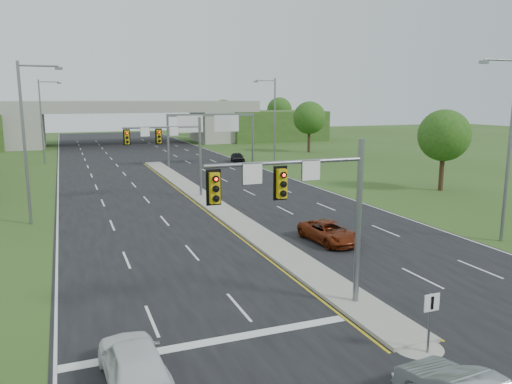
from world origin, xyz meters
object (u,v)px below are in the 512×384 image
Objects in this scene: overpass at (125,126)px; car_white at (134,363)px; keep_right_sign at (431,313)px; car_far_a at (329,232)px; car_far_c at (238,157)px; signal_mast_near at (311,199)px; sign_gantry at (210,125)px; signal_mast_far at (174,145)px.

car_white is at bearing -96.56° from overpass.
keep_right_sign is 0.49× the size of car_far_a.
keep_right_sign is 0.03× the size of overpass.
car_white reaches higher than car_far_c.
signal_mast_near is 48.97m from car_far_c.
keep_right_sign is 0.50× the size of car_white.
car_far_c is (4.32, 1.97, -4.56)m from sign_gantry.
signal_mast_near is 80.11m from overpass.
car_far_c is (13.26, 46.96, -4.05)m from signal_mast_near.
signal_mast_near is 1.00× the size of signal_mast_far.
car_white is at bearing -159.20° from signal_mast_near.
overpass is at bearing -99.21° from car_white.
car_white is (-7.26, -2.76, -3.95)m from signal_mast_near.
car_far_c is at bearing 74.23° from signal_mast_near.
car_white is at bearing -108.75° from sign_gantry.
sign_gantry is at bearing 80.36° from car_far_a.
signal_mast_near is 1.55× the size of car_far_a.
signal_mast_far is 1.55× the size of car_far_a.
car_white is 1.15× the size of car_far_c.
signal_mast_near and signal_mast_far have the same top height.
overpass is (-6.68, 35.08, -1.69)m from sign_gantry.
keep_right_sign is at bearing -97.70° from sign_gantry.
overpass reaches higher than signal_mast_near.
sign_gantry is at bearing -111.40° from car_white.
car_far_c is (20.53, 49.72, -0.10)m from car_white.
signal_mast_far reaches higher than sign_gantry.
signal_mast_far is at bearing -111.50° from car_far_c.
overpass reaches higher than keep_right_sign.
signal_mast_near reaches higher than keep_right_sign.
car_white is (-9.53, 1.69, -0.74)m from keep_right_sign.
signal_mast_near is at bearing -128.63° from car_far_a.
sign_gantry is at bearing 82.30° from keep_right_sign.
overpass is at bearing 90.00° from keep_right_sign.
car_far_c is at bearing -115.09° from car_white.
signal_mast_near is at bearing -90.00° from signal_mast_far.
car_far_a is (3.53, -71.47, -2.90)m from overpass.
keep_right_sign is 50.04m from sign_gantry.
signal_mast_near is at bearing -91.62° from overpass.
car_white is 0.98× the size of car_far_a.
signal_mast_near is at bearing -101.25° from sign_gantry.
sign_gantry reaches higher than car_white.
car_white is at bearing 169.92° from keep_right_sign.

